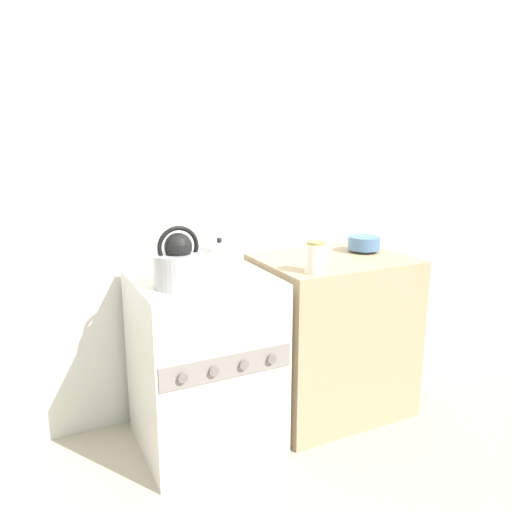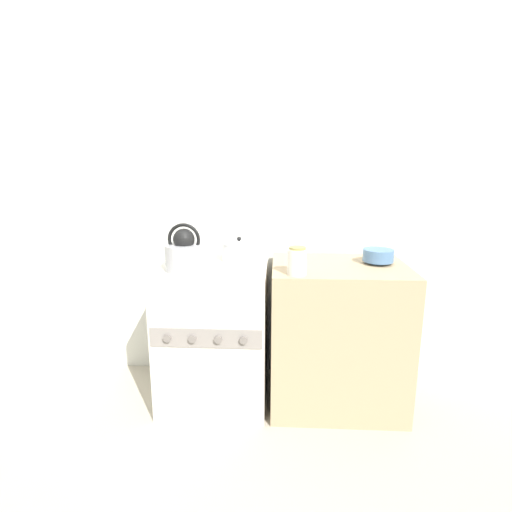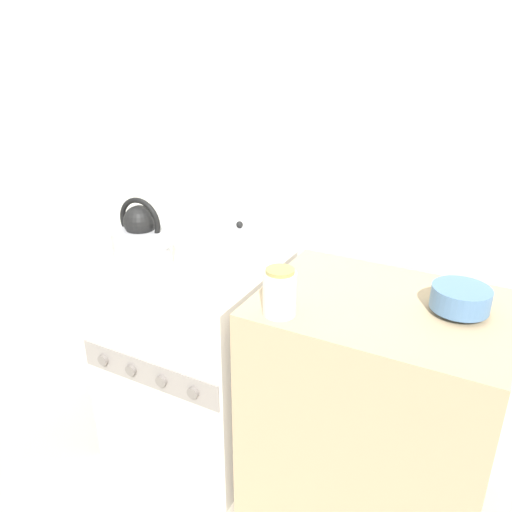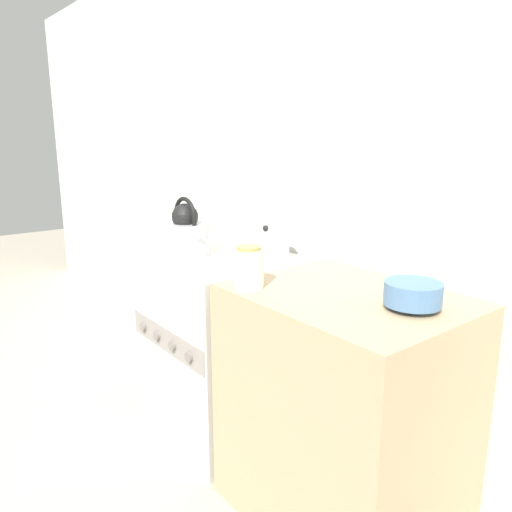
# 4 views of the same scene
# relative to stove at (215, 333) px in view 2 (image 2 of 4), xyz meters

# --- Properties ---
(ground_plane) EXTENTS (12.00, 12.00, 0.00)m
(ground_plane) POSITION_rel_stove_xyz_m (0.00, -0.31, -0.44)
(ground_plane) COLOR #B2A893
(wall_back) EXTENTS (7.00, 0.06, 2.50)m
(wall_back) POSITION_rel_stove_xyz_m (0.00, 0.38, 0.81)
(wall_back) COLOR silver
(wall_back) RESTS_ON ground_plane
(stove) EXTENTS (0.65, 0.64, 0.87)m
(stove) POSITION_rel_stove_xyz_m (0.00, 0.00, 0.00)
(stove) COLOR beige
(stove) RESTS_ON ground_plane
(counter) EXTENTS (0.80, 0.61, 0.89)m
(counter) POSITION_rel_stove_xyz_m (0.76, 0.00, 0.01)
(counter) COLOR tan
(counter) RESTS_ON ground_plane
(kettle) EXTENTS (0.28, 0.22, 0.28)m
(kettle) POSITION_rel_stove_xyz_m (-0.14, -0.11, 0.54)
(kettle) COLOR #B2B2B7
(kettle) RESTS_ON stove
(cooking_pot) EXTENTS (0.22, 0.22, 0.16)m
(cooking_pot) POSITION_rel_stove_xyz_m (0.15, 0.14, 0.50)
(cooking_pot) COLOR silver
(cooking_pot) RESTS_ON stove
(enamel_bowl) EXTENTS (0.18, 0.18, 0.09)m
(enamel_bowl) POSITION_rel_stove_xyz_m (0.99, 0.04, 0.50)
(enamel_bowl) COLOR #4C729E
(enamel_bowl) RESTS_ON counter
(storage_jar) EXTENTS (0.11, 0.11, 0.15)m
(storage_jar) POSITION_rel_stove_xyz_m (0.49, -0.23, 0.53)
(storage_jar) COLOR silver
(storage_jar) RESTS_ON counter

